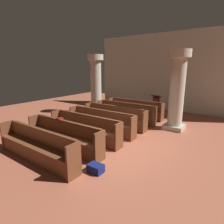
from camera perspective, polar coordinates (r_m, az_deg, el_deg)
The scene contains 14 objects.
ground_plane at distance 6.42m, azimuth 1.00°, elevation -9.60°, with size 19.20×19.20×0.00m, color #AD5B42.
back_wall at distance 11.45m, azimuth 18.74°, elevation 11.59°, with size 10.00×0.16×4.50m, color beige.
pew_row_0 at distance 9.67m, azimuth 7.07°, elevation 1.27°, with size 3.06×0.46×0.88m.
pew_row_1 at distance 8.86m, azimuth 4.16°, elevation 0.19°, with size 3.06×0.46×0.88m.
pew_row_2 at distance 8.08m, azimuth 0.67°, elevation -1.11°, with size 3.06×0.47×0.88m.
pew_row_3 at distance 7.34m, azimuth -3.53°, elevation -2.67°, with size 3.06×0.46×0.88m.
pew_row_4 at distance 6.66m, azimuth -8.66°, elevation -4.55°, with size 3.06×0.46×0.88m.
pew_row_5 at distance 6.05m, azimuth -14.91°, elevation -6.78°, with size 3.06×0.47×0.88m.
pew_row_6 at distance 5.54m, azimuth -22.52°, elevation -9.34°, with size 3.06×0.46×0.88m.
pillar_aisle_side at distance 7.90m, azimuth 19.62°, elevation 6.69°, with size 0.86×0.86×3.22m.
pillar_far_side at distance 10.40m, azimuth -5.02°, elevation 8.95°, with size 0.86×0.86×3.22m.
lectern at distance 10.38m, azimuth 13.51°, elevation 1.76°, with size 0.48×0.45×1.08m.
hymn_book at distance 6.30m, azimuth -15.97°, elevation -1.95°, with size 0.17×0.19×0.04m, color maroon.
kneeler_box_navy at distance 4.78m, azimuth -5.09°, elevation -17.06°, with size 0.38×0.27×0.20m, color navy.
Camera 1 is at (3.29, -4.88, 2.55)m, focal length 29.33 mm.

